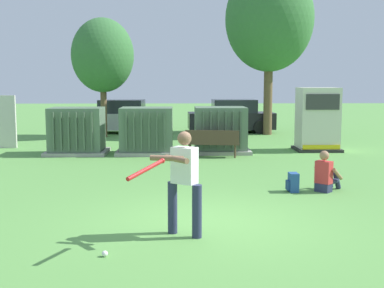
{
  "coord_description": "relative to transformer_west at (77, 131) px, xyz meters",
  "views": [
    {
      "loc": [
        -0.49,
        -9.05,
        2.57
      ],
      "look_at": [
        -0.16,
        3.5,
        1.0
      ],
      "focal_mm": 47.99,
      "sensor_mm": 36.0,
      "label": 1
    }
  ],
  "objects": [
    {
      "name": "transformer_mid_west",
      "position": [
        2.44,
        -0.01,
        0.0
      ],
      "size": [
        2.1,
        1.7,
        1.62
      ],
      "color": "#9E9B93",
      "rests_on": "ground"
    },
    {
      "name": "park_bench",
      "position": [
        4.68,
        -0.95,
        -0.25
      ],
      "size": [
        1.84,
        0.67,
        0.92
      ],
      "color": "#4C3828",
      "rests_on": "ground"
    },
    {
      "name": "tree_center_left",
      "position": [
        7.78,
        6.22,
        4.57
      ],
      "size": [
        4.08,
        4.08,
        7.81
      ],
      "color": "brown",
      "rests_on": "ground"
    },
    {
      "name": "batter",
      "position": [
        3.61,
        -9.69,
        0.19
      ],
      "size": [
        1.12,
        1.47,
        1.74
      ],
      "color": "#282D4C",
      "rests_on": "ground"
    },
    {
      "name": "sports_ball",
      "position": [
        2.47,
        -10.65,
        -0.74
      ],
      "size": [
        0.09,
        0.09,
        0.09
      ],
      "primitive_type": "sphere",
      "color": "white",
      "rests_on": "ground"
    },
    {
      "name": "backpack",
      "position": [
        6.19,
        -6.34,
        -0.57
      ],
      "size": [
        0.27,
        0.32,
        0.44
      ],
      "color": "#264C8C",
      "rests_on": "ground"
    },
    {
      "name": "transformer_mid_east",
      "position": [
        5.04,
        0.22,
        0.0
      ],
      "size": [
        2.1,
        1.7,
        1.62
      ],
      "color": "#9E9B93",
      "rests_on": "ground"
    },
    {
      "name": "parked_car_leftmost",
      "position": [
        0.68,
        7.23,
        -0.04
      ],
      "size": [
        4.31,
        2.15,
        1.62
      ],
      "color": "#B2B2B7",
      "rests_on": "ground"
    },
    {
      "name": "tree_left",
      "position": [
        0.16,
        5.45,
        2.87
      ],
      "size": [
        2.79,
        2.79,
        5.34
      ],
      "color": "brown",
      "rests_on": "ground"
    },
    {
      "name": "transformer_west",
      "position": [
        0.0,
        0.0,
        0.0
      ],
      "size": [
        2.1,
        1.7,
        1.62
      ],
      "color": "#9E9B93",
      "rests_on": "ground"
    },
    {
      "name": "ground_plane",
      "position": [
        4.04,
        -8.87,
        -0.79
      ],
      "size": [
        96.0,
        96.0,
        0.0
      ],
      "primitive_type": "plane",
      "color": "#5B9947"
    },
    {
      "name": "parked_car_left_of_center",
      "position": [
        6.19,
        7.33,
        -0.04
      ],
      "size": [
        4.26,
        2.03,
        1.62
      ],
      "color": "black",
      "rests_on": "ground"
    },
    {
      "name": "generator_enclosure",
      "position": [
        8.63,
        0.62,
        0.35
      ],
      "size": [
        1.6,
        1.4,
        2.3
      ],
      "color": "#262626",
      "rests_on": "ground"
    },
    {
      "name": "seated_spectator",
      "position": [
        6.97,
        -6.3,
        -0.41
      ],
      "size": [
        0.74,
        0.74,
        0.96
      ],
      "color": "#282D4C",
      "rests_on": "ground"
    }
  ]
}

